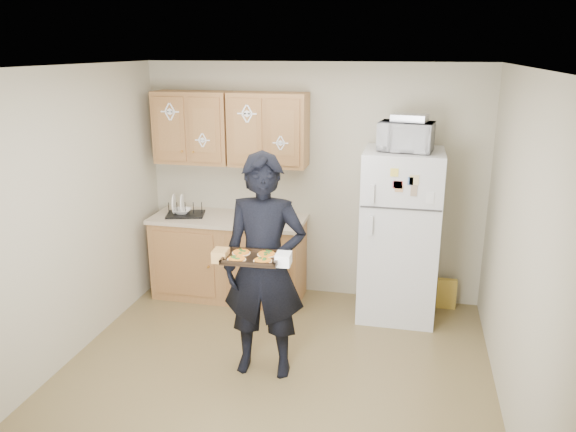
% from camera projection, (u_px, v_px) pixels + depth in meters
% --- Properties ---
extents(floor, '(3.60, 3.60, 0.00)m').
position_uv_depth(floor, '(272.00, 377.00, 4.67)').
color(floor, brown).
rests_on(floor, ground).
extents(ceiling, '(3.60, 3.60, 0.00)m').
position_uv_depth(ceiling, '(269.00, 67.00, 3.95)').
color(ceiling, silver).
rests_on(ceiling, wall_back).
extents(wall_back, '(3.60, 0.04, 2.50)m').
position_uv_depth(wall_back, '(312.00, 183.00, 5.99)').
color(wall_back, '#B1A990').
rests_on(wall_back, floor).
extents(wall_front, '(3.60, 0.04, 2.50)m').
position_uv_depth(wall_front, '(176.00, 356.00, 2.63)').
color(wall_front, '#B1A990').
rests_on(wall_front, floor).
extents(wall_left, '(0.04, 3.60, 2.50)m').
position_uv_depth(wall_left, '(62.00, 220.00, 4.68)').
color(wall_left, '#B1A990').
rests_on(wall_left, floor).
extents(wall_right, '(0.04, 3.60, 2.50)m').
position_uv_depth(wall_right, '(519.00, 253.00, 3.93)').
color(wall_right, '#B1A990').
rests_on(wall_right, floor).
extents(refrigerator, '(0.75, 0.70, 1.70)m').
position_uv_depth(refrigerator, '(399.00, 235.00, 5.56)').
color(refrigerator, silver).
rests_on(refrigerator, floor).
extents(base_cabinet, '(1.60, 0.60, 0.86)m').
position_uv_depth(base_cabinet, '(229.00, 259.00, 6.10)').
color(base_cabinet, brown).
rests_on(base_cabinet, floor).
extents(countertop, '(1.64, 0.64, 0.04)m').
position_uv_depth(countertop, '(228.00, 219.00, 5.97)').
color(countertop, beige).
rests_on(countertop, base_cabinet).
extents(upper_cab_left, '(0.80, 0.33, 0.75)m').
position_uv_depth(upper_cab_left, '(193.00, 127.00, 5.91)').
color(upper_cab_left, brown).
rests_on(upper_cab_left, wall_back).
extents(upper_cab_right, '(0.80, 0.33, 0.75)m').
position_uv_depth(upper_cab_right, '(269.00, 130.00, 5.74)').
color(upper_cab_right, brown).
rests_on(upper_cab_right, wall_back).
extents(cereal_box, '(0.20, 0.07, 0.32)m').
position_uv_depth(cereal_box, '(446.00, 294.00, 5.88)').
color(cereal_box, '#F0DD55').
rests_on(cereal_box, floor).
extents(person, '(0.70, 0.48, 1.87)m').
position_uv_depth(person, '(264.00, 267.00, 4.53)').
color(person, black).
rests_on(person, floor).
extents(baking_tray, '(0.44, 0.33, 0.04)m').
position_uv_depth(baking_tray, '(252.00, 258.00, 4.20)').
color(baking_tray, black).
rests_on(baking_tray, person).
extents(pizza_front_left, '(0.14, 0.14, 0.02)m').
position_uv_depth(pizza_front_left, '(237.00, 259.00, 4.14)').
color(pizza_front_left, orange).
rests_on(pizza_front_left, baking_tray).
extents(pizza_front_right, '(0.14, 0.14, 0.02)m').
position_uv_depth(pizza_front_right, '(263.00, 261.00, 4.11)').
color(pizza_front_right, orange).
rests_on(pizza_front_right, baking_tray).
extents(pizza_back_left, '(0.14, 0.14, 0.02)m').
position_uv_depth(pizza_back_left, '(241.00, 252.00, 4.27)').
color(pizza_back_left, orange).
rests_on(pizza_back_left, baking_tray).
extents(pizza_back_right, '(0.14, 0.14, 0.02)m').
position_uv_depth(pizza_back_right, '(267.00, 254.00, 4.24)').
color(pizza_back_right, orange).
rests_on(pizza_back_right, baking_tray).
extents(microwave, '(0.54, 0.40, 0.27)m').
position_uv_depth(microwave, '(406.00, 137.00, 5.23)').
color(microwave, silver).
rests_on(microwave, refrigerator).
extents(foil_pan, '(0.36, 0.28, 0.07)m').
position_uv_depth(foil_pan, '(410.00, 118.00, 5.20)').
color(foil_pan, '#BABAC2').
rests_on(foil_pan, microwave).
extents(dish_rack, '(0.45, 0.38, 0.16)m').
position_uv_depth(dish_rack, '(185.00, 208.00, 6.02)').
color(dish_rack, black).
rests_on(dish_rack, countertop).
extents(bowl, '(0.23, 0.23, 0.05)m').
position_uv_depth(bowl, '(182.00, 211.00, 6.04)').
color(bowl, white).
rests_on(bowl, dish_rack).
extents(soap_bottle, '(0.10, 0.10, 0.19)m').
position_uv_depth(soap_bottle, '(282.00, 215.00, 5.72)').
color(soap_bottle, silver).
rests_on(soap_bottle, countertop).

